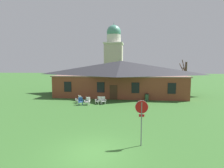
% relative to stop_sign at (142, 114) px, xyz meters
% --- Properties ---
extents(ground_plane, '(200.00, 200.00, 0.00)m').
position_rel_stop_sign_xyz_m(ground_plane, '(-2.78, -1.25, -2.00)').
color(ground_plane, '#336028').
extents(brick_building, '(20.67, 10.40, 5.69)m').
position_rel_stop_sign_xyz_m(brick_building, '(-2.78, 19.35, 0.90)').
color(brick_building, brown).
rests_on(brick_building, ground).
extents(dome_tower, '(5.18, 5.18, 16.76)m').
position_rel_stop_sign_xyz_m(dome_tower, '(-6.20, 38.54, 5.56)').
color(dome_tower, '#BCB29E').
rests_on(dome_tower, ground).
extents(stop_sign, '(0.80, 0.10, 2.82)m').
position_rel_stop_sign_xyz_m(stop_sign, '(0.00, 0.00, 0.00)').
color(stop_sign, slate).
rests_on(stop_sign, ground).
extents(lawn_chair_by_porch, '(0.85, 0.87, 0.96)m').
position_rel_stop_sign_xyz_m(lawn_chair_by_porch, '(-7.66, 11.57, -1.50)').
color(lawn_chair_by_porch, silver).
rests_on(lawn_chair_by_porch, ground).
extents(lawn_chair_near_door, '(0.78, 0.82, 0.96)m').
position_rel_stop_sign_xyz_m(lawn_chair_near_door, '(-7.08, 10.43, -1.50)').
color(lawn_chair_near_door, '#2D5693').
rests_on(lawn_chair_near_door, ground).
extents(lawn_chair_left_end, '(0.69, 0.73, 0.96)m').
position_rel_stop_sign_xyz_m(lawn_chair_left_end, '(-6.21, 10.60, -1.50)').
color(lawn_chair_left_end, silver).
rests_on(lawn_chair_left_end, ground).
extents(lawn_chair_middle, '(0.81, 0.85, 0.96)m').
position_rel_stop_sign_xyz_m(lawn_chair_middle, '(-4.96, 11.25, -1.50)').
color(lawn_chair_middle, silver).
rests_on(lawn_chair_middle, ground).
extents(lawn_chair_right_end, '(0.76, 0.81, 0.96)m').
position_rel_stop_sign_xyz_m(lawn_chair_right_end, '(-4.35, 11.26, -1.50)').
color(lawn_chair_right_end, white).
rests_on(lawn_chair_right_end, ground).
extents(bare_tree_beside_building, '(1.22, 1.81, 5.95)m').
position_rel_stop_sign_xyz_m(bare_tree_beside_building, '(8.75, 23.02, 1.08)').
color(bare_tree_beside_building, brown).
rests_on(bare_tree_beside_building, ground).
extents(trash_bin, '(0.56, 0.56, 0.98)m').
position_rel_stop_sign_xyz_m(trash_bin, '(1.29, 14.06, -1.51)').
color(trash_bin, '#335638').
rests_on(trash_bin, ground).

